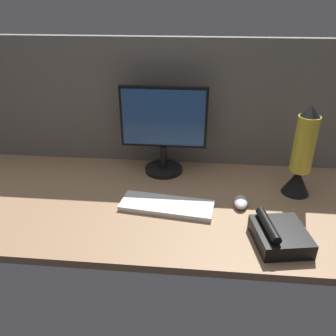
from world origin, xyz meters
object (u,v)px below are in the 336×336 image
(keyboard, at_px, (167,206))
(lava_lamp, at_px, (301,159))
(monitor, at_px, (164,127))
(mouse, at_px, (241,202))
(desk_phone, at_px, (279,235))

(keyboard, height_order, lava_lamp, lava_lamp)
(monitor, relative_size, mouse, 4.27)
(mouse, height_order, lava_lamp, lava_lamp)
(monitor, distance_m, lava_lamp, 0.61)
(monitor, height_order, lava_lamp, monitor)
(desk_phone, bearing_deg, monitor, 132.16)
(lava_lamp, relative_size, desk_phone, 1.79)
(monitor, relative_size, desk_phone, 1.90)
(monitor, height_order, keyboard, monitor)
(keyboard, relative_size, mouse, 3.85)
(mouse, distance_m, desk_phone, 0.24)
(mouse, bearing_deg, lava_lamp, 34.33)
(monitor, xyz_separation_m, mouse, (0.34, -0.28, -0.21))
(lava_lamp, height_order, desk_phone, lava_lamp)
(desk_phone, bearing_deg, lava_lamp, 68.43)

